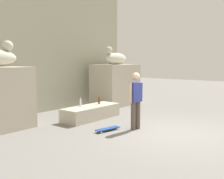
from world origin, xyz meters
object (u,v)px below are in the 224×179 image
skateboard (108,129)px  bottle_clear (81,103)px  skater (136,98)px  statue_reclining_right (115,58)px  bottle_brown (99,101)px

skateboard → bottle_clear: size_ratio=2.73×
skater → skateboard: skater is taller
statue_reclining_right → skater: (-3.11, -3.14, -1.19)m
skater → bottle_clear: skater is taller
skater → bottle_brown: skater is taller
statue_reclining_right → skater: size_ratio=0.98×
bottle_brown → statue_reclining_right: bearing=24.6°
statue_reclining_right → bottle_clear: (-3.16, -0.93, -1.53)m
skateboard → bottle_clear: (0.62, 1.69, 0.51)m
skater → bottle_clear: bearing=-78.7°
statue_reclining_right → skateboard: size_ratio=2.00×
skater → bottle_clear: size_ratio=5.54×
bottle_brown → bottle_clear: bearing=169.3°
statue_reclining_right → bottle_brown: bearing=19.6°
skateboard → skater: bearing=152.3°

